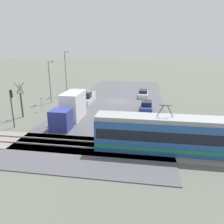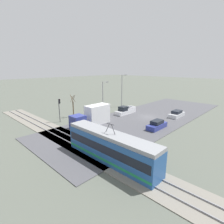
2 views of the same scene
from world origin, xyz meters
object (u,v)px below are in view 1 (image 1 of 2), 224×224
Objects in this scene: pickup_truck at (87,98)px; street_lamp_near_crossing at (66,70)px; light_rail_tram at (163,135)px; no_parking_sign at (41,102)px; sedan_car_1 at (143,94)px; street_lamp_mid_block at (50,79)px; traffic_light_pole at (12,103)px; street_tree at (21,102)px; sedan_car_0 at (146,107)px; box_truck at (71,108)px.

pickup_truck is 9.49m from street_lamp_near_crossing.
no_parking_sign is at bearing -31.95° from light_rail_tram.
street_lamp_mid_block is (16.51, 7.10, 3.67)m from sedan_car_1.
light_rail_tram is at bearing 148.05° from no_parking_sign.
traffic_light_pole is at bearing 91.24° from street_lamp_near_crossing.
street_tree is 16.18m from street_lamp_near_crossing.
sedan_car_0 is (-10.86, 4.03, -0.08)m from pickup_truck.
traffic_light_pole is 13.12m from street_lamp_mid_block.
sedan_car_1 is 0.63× the size of street_lamp_mid_block.
traffic_light_pole is 4.37m from street_tree.
street_lamp_near_crossing is 13.02m from no_parking_sign.
street_tree is 0.57× the size of street_lamp_near_crossing.
street_lamp_near_crossing is at bearing 149.62° from sedan_car_0.
street_lamp_near_crossing is at bearing -93.08° from street_tree.
street_lamp_mid_block is (0.81, -13.04, 1.21)m from traffic_light_pole.
sedan_car_1 is (2.50, -23.96, -1.09)m from light_rail_tram.
no_parking_sign is at bearing 49.41° from pickup_truck.
street_lamp_near_crossing is (6.75, -16.53, 3.34)m from box_truck.
street_tree reaches higher than sedan_car_1.
sedan_car_1 is 18.35m from street_lamp_mid_block.
light_rail_tram is 5.83× the size of no_parking_sign.
pickup_truck is 12.27m from street_tree.
sedan_car_0 is 1.00× the size of sedan_car_1.
no_parking_sign reaches higher than sedan_car_0.
street_lamp_mid_block is at bearing -81.88° from no_parking_sign.
light_rail_tram is 21.49m from no_parking_sign.
no_parking_sign reaches higher than sedan_car_1.
no_parking_sign is (15.73, 12.59, 0.69)m from sedan_car_1.
sedan_car_1 is at bearing -136.64° from street_tree.
box_truck is 1.78× the size of sedan_car_0.
street_tree reaches higher than sedan_car_0.
box_truck is at bearing -31.57° from light_rail_tram.
pickup_truck is 15.38m from traffic_light_pole.
street_lamp_mid_block is at bearing -53.28° from box_truck.
sedan_car_1 is at bearing -156.73° from street_lamp_mid_block.
sedan_car_0 is at bearing 149.62° from street_lamp_near_crossing.
traffic_light_pole reaches higher than sedan_car_0.
street_lamp_mid_block is at bearing -41.57° from light_rail_tram.
box_truck is at bearing 175.37° from street_tree.
street_lamp_mid_block is (19.02, -16.86, 2.58)m from light_rail_tram.
street_lamp_mid_block reaches higher than traffic_light_pole.
box_truck is 7.34m from traffic_light_pole.
light_rail_tram is 21.05m from street_tree.
light_rail_tram reaches higher than no_parking_sign.
no_parking_sign is (5.64, 6.58, 0.58)m from pickup_truck.
traffic_light_pole is (16.47, 10.10, 2.42)m from sedan_car_0.
street_tree is 3.80m from no_parking_sign.
street_lamp_near_crossing reaches higher than no_parking_sign.
street_lamp_near_crossing is at bearing -88.76° from traffic_light_pole.
street_lamp_mid_block is at bearing 86.90° from street_lamp_near_crossing.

